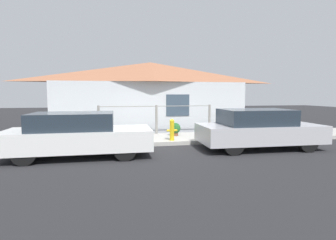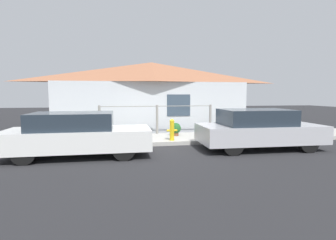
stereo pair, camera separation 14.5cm
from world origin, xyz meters
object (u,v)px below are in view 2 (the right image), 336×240
object	(u,v)px
car_left	(77,134)
potted_plant_near_hydrant	(176,129)
potted_plant_by_fence	(106,128)
fire_hydrant	(172,129)
car_right	(258,129)
potted_plant_corner	(225,126)

from	to	relation	value
car_left	potted_plant_near_hydrant	distance (m)	4.24
car_left	potted_plant_by_fence	distance (m)	2.49
car_left	potted_plant_by_fence	xyz separation A→B (m)	(0.71, 2.38, -0.15)
potted_plant_by_fence	fire_hydrant	bearing A→B (deg)	-23.08
potted_plant_near_hydrant	potted_plant_by_fence	bearing A→B (deg)	-179.33
car_right	fire_hydrant	distance (m)	3.01
car_left	fire_hydrant	distance (m)	3.40
potted_plant_near_hydrant	potted_plant_corner	bearing A→B (deg)	11.74
potted_plant_by_fence	car_left	bearing A→B (deg)	-106.65
potted_plant_near_hydrant	potted_plant_corner	size ratio (longest dim) A/B	0.97
potted_plant_corner	potted_plant_by_fence	bearing A→B (deg)	-174.20
car_left	fire_hydrant	xyz separation A→B (m)	(3.12, 1.36, -0.10)
potted_plant_corner	fire_hydrant	bearing A→B (deg)	-150.29
car_left	potted_plant_near_hydrant	world-z (taller)	car_left
car_left	potted_plant_by_fence	world-z (taller)	car_left
fire_hydrant	potted_plant_corner	xyz separation A→B (m)	(2.71, 1.54, -0.10)
fire_hydrant	potted_plant_corner	distance (m)	3.12
fire_hydrant	potted_plant_by_fence	xyz separation A→B (m)	(-2.41, 1.03, -0.04)
fire_hydrant	potted_plant_by_fence	bearing A→B (deg)	156.92
potted_plant_corner	car_right	bearing A→B (deg)	-90.47
potted_plant_by_fence	potted_plant_near_hydrant	bearing A→B (deg)	0.67
potted_plant_by_fence	potted_plant_corner	size ratio (longest dim) A/B	1.22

